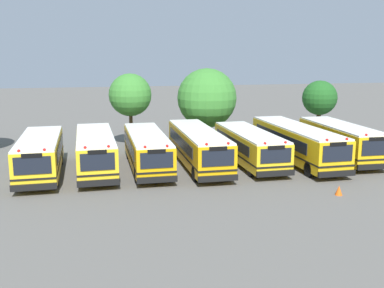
{
  "coord_description": "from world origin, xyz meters",
  "views": [
    {
      "loc": [
        -7.1,
        -30.19,
        7.82
      ],
      "look_at": [
        -0.55,
        0.0,
        1.6
      ],
      "focal_mm": 42.08,
      "sensor_mm": 36.0,
      "label": 1
    }
  ],
  "objects_px": {
    "school_bus_1": "(95,151)",
    "school_bus_2": "(147,149)",
    "tree_1": "(131,95)",
    "tree_3": "(320,98)",
    "tree_2": "(208,97)",
    "school_bus_6": "(340,140)",
    "traffic_cone": "(339,190)",
    "school_bus_4": "(249,146)",
    "school_bus_5": "(296,142)",
    "school_bus_3": "(198,146)",
    "school_bus_0": "(40,154)"
  },
  "relations": [
    {
      "from": "school_bus_1",
      "to": "school_bus_2",
      "type": "height_order",
      "value": "school_bus_1"
    },
    {
      "from": "tree_1",
      "to": "tree_3",
      "type": "relative_size",
      "value": 1.16
    },
    {
      "from": "school_bus_1",
      "to": "tree_2",
      "type": "height_order",
      "value": "tree_2"
    },
    {
      "from": "school_bus_1",
      "to": "school_bus_6",
      "type": "bearing_deg",
      "value": 178.23
    },
    {
      "from": "tree_1",
      "to": "traffic_cone",
      "type": "relative_size",
      "value": 11.32
    },
    {
      "from": "school_bus_4",
      "to": "tree_1",
      "type": "height_order",
      "value": "tree_1"
    },
    {
      "from": "school_bus_4",
      "to": "school_bus_5",
      "type": "bearing_deg",
      "value": 178.96
    },
    {
      "from": "tree_1",
      "to": "tree_2",
      "type": "relative_size",
      "value": 0.94
    },
    {
      "from": "school_bus_3",
      "to": "tree_2",
      "type": "relative_size",
      "value": 1.66
    },
    {
      "from": "school_bus_4",
      "to": "tree_3",
      "type": "distance_m",
      "value": 13.83
    },
    {
      "from": "tree_3",
      "to": "traffic_cone",
      "type": "relative_size",
      "value": 9.75
    },
    {
      "from": "school_bus_4",
      "to": "school_bus_2",
      "type": "bearing_deg",
      "value": -2.74
    },
    {
      "from": "school_bus_5",
      "to": "traffic_cone",
      "type": "relative_size",
      "value": 20.98
    },
    {
      "from": "school_bus_3",
      "to": "tree_1",
      "type": "relative_size",
      "value": 1.76
    },
    {
      "from": "school_bus_0",
      "to": "tree_2",
      "type": "xyz_separation_m",
      "value": [
        13.33,
        8.3,
        2.72
      ]
    },
    {
      "from": "school_bus_1",
      "to": "school_bus_4",
      "type": "distance_m",
      "value": 10.84
    },
    {
      "from": "school_bus_0",
      "to": "school_bus_1",
      "type": "bearing_deg",
      "value": -176.01
    },
    {
      "from": "school_bus_3",
      "to": "school_bus_4",
      "type": "bearing_deg",
      "value": 176.42
    },
    {
      "from": "tree_1",
      "to": "tree_3",
      "type": "xyz_separation_m",
      "value": [
        17.9,
        0.88,
        -0.68
      ]
    },
    {
      "from": "traffic_cone",
      "to": "tree_3",
      "type": "bearing_deg",
      "value": 65.89
    },
    {
      "from": "school_bus_1",
      "to": "tree_2",
      "type": "xyz_separation_m",
      "value": [
        9.82,
        7.98,
        2.71
      ]
    },
    {
      "from": "school_bus_3",
      "to": "tree_2",
      "type": "distance_m",
      "value": 8.79
    },
    {
      "from": "school_bus_2",
      "to": "school_bus_1",
      "type": "bearing_deg",
      "value": 1.85
    },
    {
      "from": "school_bus_0",
      "to": "tree_2",
      "type": "relative_size",
      "value": 1.41
    },
    {
      "from": "tree_1",
      "to": "tree_3",
      "type": "distance_m",
      "value": 17.93
    },
    {
      "from": "school_bus_2",
      "to": "school_bus_3",
      "type": "height_order",
      "value": "school_bus_3"
    },
    {
      "from": "school_bus_1",
      "to": "school_bus_2",
      "type": "distance_m",
      "value": 3.49
    },
    {
      "from": "school_bus_2",
      "to": "school_bus_5",
      "type": "bearing_deg",
      "value": 178.11
    },
    {
      "from": "traffic_cone",
      "to": "tree_1",
      "type": "bearing_deg",
      "value": 122.05
    },
    {
      "from": "school_bus_2",
      "to": "school_bus_5",
      "type": "xyz_separation_m",
      "value": [
        10.96,
        -0.33,
        0.09
      ]
    },
    {
      "from": "school_bus_5",
      "to": "tree_2",
      "type": "xyz_separation_m",
      "value": [
        -4.63,
        8.19,
        2.68
      ]
    },
    {
      "from": "school_bus_0",
      "to": "school_bus_1",
      "type": "distance_m",
      "value": 3.53
    },
    {
      "from": "school_bus_1",
      "to": "tree_1",
      "type": "relative_size",
      "value": 1.58
    },
    {
      "from": "school_bus_2",
      "to": "school_bus_6",
      "type": "bearing_deg",
      "value": 178.78
    },
    {
      "from": "school_bus_6",
      "to": "school_bus_3",
      "type": "bearing_deg",
      "value": 0.26
    },
    {
      "from": "school_bus_0",
      "to": "traffic_cone",
      "type": "bearing_deg",
      "value": 153.51
    },
    {
      "from": "tree_1",
      "to": "tree_3",
      "type": "height_order",
      "value": "tree_1"
    },
    {
      "from": "tree_1",
      "to": "school_bus_6",
      "type": "bearing_deg",
      "value": -28.66
    },
    {
      "from": "school_bus_5",
      "to": "traffic_cone",
      "type": "distance_m",
      "value": 8.24
    },
    {
      "from": "school_bus_1",
      "to": "traffic_cone",
      "type": "relative_size",
      "value": 17.91
    },
    {
      "from": "school_bus_0",
      "to": "school_bus_2",
      "type": "relative_size",
      "value": 0.93
    },
    {
      "from": "tree_1",
      "to": "school_bus_1",
      "type": "bearing_deg",
      "value": -111.14
    },
    {
      "from": "school_bus_1",
      "to": "school_bus_6",
      "type": "relative_size",
      "value": 1.04
    },
    {
      "from": "school_bus_1",
      "to": "tree_2",
      "type": "bearing_deg",
      "value": -142.21
    },
    {
      "from": "school_bus_1",
      "to": "tree_1",
      "type": "bearing_deg",
      "value": -112.45
    },
    {
      "from": "school_bus_0",
      "to": "school_bus_4",
      "type": "xyz_separation_m",
      "value": [
        14.35,
        0.14,
        -0.08
      ]
    },
    {
      "from": "tree_2",
      "to": "traffic_cone",
      "type": "xyz_separation_m",
      "value": [
        3.49,
        -16.27,
        -3.85
      ]
    },
    {
      "from": "school_bus_2",
      "to": "tree_3",
      "type": "xyz_separation_m",
      "value": [
        17.52,
        8.78,
        2.35
      ]
    },
    {
      "from": "school_bus_1",
      "to": "school_bus_3",
      "type": "xyz_separation_m",
      "value": [
        7.1,
        0.07,
        -0.0
      ]
    },
    {
      "from": "school_bus_4",
      "to": "school_bus_6",
      "type": "xyz_separation_m",
      "value": [
        7.22,
        0.03,
        0.11
      ]
    }
  ]
}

